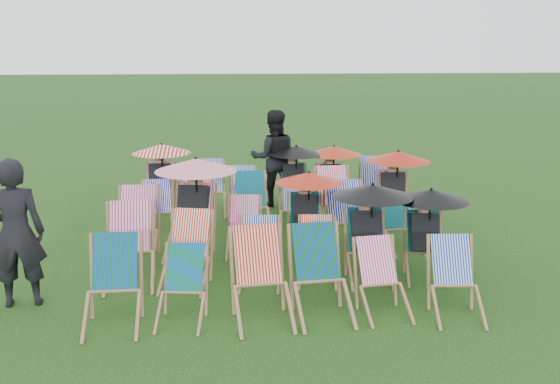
{
  "coord_description": "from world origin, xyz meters",
  "views": [
    {
      "loc": [
        -0.56,
        -8.95,
        3.17
      ],
      "look_at": [
        0.08,
        0.25,
        0.9
      ],
      "focal_mm": 40.0,
      "sensor_mm": 36.0,
      "label": 1
    }
  ],
  "objects": [
    {
      "name": "person_rear",
      "position": [
        0.14,
        2.89,
        0.93
      ],
      "size": [
        0.92,
        0.73,
        1.86
      ],
      "primitive_type": "imported",
      "rotation": [
        0.0,
        0.0,
        3.17
      ],
      "color": "black",
      "rests_on": "ground"
    },
    {
      "name": "deckchair_7",
      "position": [
        -1.25,
        -1.16,
        0.47
      ],
      "size": [
        0.77,
        0.96,
        0.94
      ],
      "rotation": [
        0.0,
        0.0,
        -0.18
      ],
      "color": "#8F6442",
      "rests_on": "ground"
    },
    {
      "name": "deckchair_24",
      "position": [
        -2.01,
        2.46,
        0.68
      ],
      "size": [
        1.08,
        1.12,
        1.28
      ],
      "rotation": [
        0.0,
        0.0,
        -0.03
      ],
      "color": "#8F6442",
      "rests_on": "ground"
    },
    {
      "name": "deckchair_29",
      "position": [
        2.01,
        2.41,
        0.48
      ],
      "size": [
        0.79,
        0.99,
        0.96
      ],
      "rotation": [
        0.0,
        0.0,
        -0.2
      ],
      "color": "#8F6442",
      "rests_on": "ground"
    },
    {
      "name": "deckchair_3",
      "position": [
        0.39,
        -2.2,
        0.51
      ],
      "size": [
        0.77,
        1.0,
        1.01
      ],
      "rotation": [
        0.0,
        0.0,
        0.12
      ],
      "color": "#8F6442",
      "rests_on": "ground"
    },
    {
      "name": "deckchair_20",
      "position": [
        -0.34,
        1.22,
        0.48
      ],
      "size": [
        0.69,
        0.92,
        0.95
      ],
      "rotation": [
        0.0,
        0.0,
        0.07
      ],
      "color": "#8F6442",
      "rests_on": "ground"
    },
    {
      "name": "deckchair_6",
      "position": [
        -2.01,
        -1.03,
        0.51
      ],
      "size": [
        0.75,
        1.0,
        1.03
      ],
      "rotation": [
        0.0,
        0.0,
        0.08
      ],
      "color": "#8F6442",
      "rests_on": "ground"
    },
    {
      "name": "deckchair_23",
      "position": [
        2.13,
        1.3,
        0.69
      ],
      "size": [
        1.1,
        1.16,
        1.3
      ],
      "rotation": [
        0.0,
        0.0,
        -0.09
      ],
      "color": "#8F6442",
      "rests_on": "ground"
    },
    {
      "name": "deckchair_16",
      "position": [
        1.1,
        0.07,
        0.51
      ],
      "size": [
        0.72,
        0.98,
        1.02
      ],
      "rotation": [
        0.0,
        0.0,
        0.05
      ],
      "color": "#8F6442",
      "rests_on": "ground"
    },
    {
      "name": "deckchair_9",
      "position": [
        0.48,
        -1.1,
        0.41
      ],
      "size": [
        0.61,
        0.8,
        0.82
      ],
      "rotation": [
        0.0,
        0.0,
        -0.1
      ],
      "color": "#8F6442",
      "rests_on": "ground"
    },
    {
      "name": "deckchair_15",
      "position": [
        0.47,
        0.1,
        0.64
      ],
      "size": [
        1.02,
        1.07,
        1.21
      ],
      "rotation": [
        0.0,
        0.0,
        -0.07
      ],
      "color": "#8F6442",
      "rests_on": "ground"
    },
    {
      "name": "deckchair_14",
      "position": [
        -0.48,
        0.04,
        0.42
      ],
      "size": [
        0.6,
        0.8,
        0.83
      ],
      "rotation": [
        0.0,
        0.0,
        -0.07
      ],
      "color": "#8F6442",
      "rests_on": "ground"
    },
    {
      "name": "deckchair_25",
      "position": [
        -1.1,
        2.32,
        0.48
      ],
      "size": [
        0.67,
        0.91,
        0.97
      ],
      "rotation": [
        0.0,
        0.0,
        0.03
      ],
      "color": "#8F6442",
      "rests_on": "ground"
    },
    {
      "name": "deckchair_0",
      "position": [
        -1.99,
        -2.3,
        0.49
      ],
      "size": [
        0.68,
        0.92,
        0.97
      ],
      "rotation": [
        0.0,
        0.0,
        0.04
      ],
      "color": "#8F6442",
      "rests_on": "ground"
    },
    {
      "name": "deckchair_2",
      "position": [
        -0.31,
        -2.27,
        0.51
      ],
      "size": [
        0.79,
        1.01,
        1.02
      ],
      "rotation": [
        0.0,
        0.0,
        0.13
      ],
      "color": "#8F6442",
      "rests_on": "ground"
    },
    {
      "name": "deckchair_22",
      "position": [
        1.11,
        1.26,
        0.5
      ],
      "size": [
        0.73,
        0.97,
        1.01
      ],
      "rotation": [
        0.0,
        0.0,
        0.07
      ],
      "color": "#8F6442",
      "rests_on": "ground"
    },
    {
      "name": "deckchair_5",
      "position": [
        1.96,
        -2.32,
        0.44
      ],
      "size": [
        0.64,
        0.85,
        0.88
      ],
      "rotation": [
        0.0,
        0.0,
        -0.07
      ],
      "color": "#8F6442",
      "rests_on": "ground"
    },
    {
      "name": "deckchair_12",
      "position": [
        -2.08,
        -0.02,
        0.5
      ],
      "size": [
        0.69,
        0.95,
        1.01
      ],
      "rotation": [
        0.0,
        0.0,
        -0.02
      ],
      "color": "#8F6442",
      "rests_on": "ground"
    },
    {
      "name": "deckchair_8",
      "position": [
        -0.29,
        -1.18,
        0.42
      ],
      "size": [
        0.62,
        0.82,
        0.85
      ],
      "rotation": [
        0.0,
        0.0,
        -0.08
      ],
      "color": "#8F6442",
      "rests_on": "ground"
    },
    {
      "name": "deckchair_1",
      "position": [
        -1.22,
        -2.25,
        0.41
      ],
      "size": [
        0.64,
        0.82,
        0.83
      ],
      "rotation": [
        0.0,
        0.0,
        -0.12
      ],
      "color": "#8F6442",
      "rests_on": "ground"
    },
    {
      "name": "deckchair_19",
      "position": [
        -1.3,
        1.26,
        0.44
      ],
      "size": [
        0.65,
        0.86,
        0.89
      ],
      "rotation": [
        0.0,
        0.0,
        -0.07
      ],
      "color": "#8F6442",
      "rests_on": "ground"
    },
    {
      "name": "deckchair_17",
      "position": [
        1.92,
        0.02,
        0.41
      ],
      "size": [
        0.67,
        0.83,
        0.82
      ],
      "rotation": [
        0.0,
        0.0,
        0.18
      ],
      "color": "#8F6442",
      "rests_on": "ground"
    },
    {
      "name": "deckchair_13",
      "position": [
        -1.25,
        0.09,
        0.76
      ],
      "size": [
        1.22,
        1.3,
        1.45
      ],
      "rotation": [
        0.0,
        0.0,
        -0.2
      ],
      "color": "#8F6442",
      "rests_on": "ground"
    },
    {
      "name": "deckchair_26",
      "position": [
        -0.49,
        2.39,
        0.41
      ],
      "size": [
        0.61,
        0.81,
        0.83
      ],
      "rotation": [
        0.0,
        0.0,
        -0.09
      ],
      "color": "#8F6442",
      "rests_on": "ground"
    },
    {
      "name": "deckchair_27",
      "position": [
        0.49,
        2.38,
        0.65
      ],
      "size": [
        1.04,
        1.09,
        1.24
      ],
      "rotation": [
        0.0,
        0.0,
        -0.05
      ],
      "color": "#8F6442",
      "rests_on": "ground"
    },
    {
      "name": "deckchair_10",
      "position": [
        1.19,
        -1.08,
        0.68
      ],
      "size": [
        1.09,
        1.13,
        1.29
      ],
      "rotation": [
        0.0,
        0.0,
        -0.01
      ],
      "color": "#8F6442",
      "rests_on": "ground"
    },
    {
      "name": "person_left",
      "position": [
        -3.22,
        -1.64,
        0.92
      ],
      "size": [
        0.73,
        0.55,
        1.83
      ],
      "primitive_type": "imported",
      "rotation": [
        0.0,
        0.0,
        3.31
      ],
      "color": "black",
      "rests_on": "ground"
    },
    {
      "name": "ground",
      "position": [
        0.0,
        0.0,
        0.0
      ],
      "size": [
        100.0,
        100.0,
        0.0
      ],
      "primitive_type": "plane",
      "color": "black",
      "rests_on": "ground"
    },
    {
      "name": "deckchair_11",
      "position": [
        1.98,
        -1.06,
        0.64
      ],
      "size": [
        1.02,
        1.08,
        1.21
      ],
      "rotation": [
        0.0,
        0.0,
        -0.14
      ],
      "color": "#8F6442",
      "rests_on": "ground"
    },
    {
      "name": "deckchair_18",
      "position": [
        -1.89,
        1.14,
        0.43
      ],
      "size": [
        0.67,
        0.86,
        0.85
      ],
      "rotation": [
        0.0,
        0.0,
        0.14
      ],
      "color": "#8F6442",
      "rests_on": "ground"
    },
    {
      "name": "deckchair_21",
      "position": [
        0.4,
        1.16,
        0.41
      ],
      "size": [
        0.6,
        0.8,
        0.82
      ],
      "rotation": [
        0.0,
        0.0,
        -0.07
      ],
      "color": "#8F6442",
      "rests_on": "ground"
    },
    {
      "name": "deckchair_4",
      "position": [
        1.12,
        -2.19,
        0.42
      ],
      "size": [
        0.66,
        0.85,
        0.85
      ],
      "rotation": [
        0.0,
        0.0,
        0.14
      ],
      "color": "#8F6442",
      "rests_on": "ground"
    },
    {
      "name": "deckchair_28",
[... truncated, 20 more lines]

